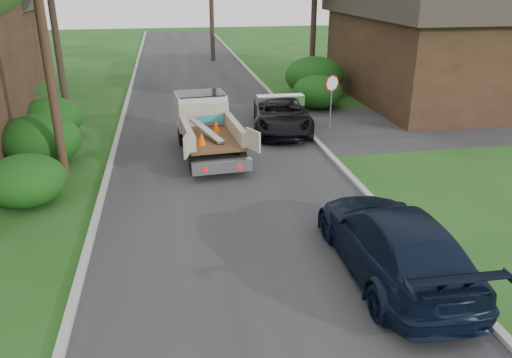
{
  "coord_description": "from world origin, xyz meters",
  "views": [
    {
      "loc": [
        -1.86,
        -11.73,
        6.37
      ],
      "look_at": [
        0.38,
        0.83,
        1.2
      ],
      "focal_mm": 35.0,
      "sensor_mm": 36.0,
      "label": 1
    }
  ],
  "objects": [
    {
      "name": "utility_pole",
      "position": [
        -5.48,
        4.98,
        5.17
      ],
      "size": [
        2.42,
        1.25,
        10.0
      ],
      "color": "#382619",
      "rests_on": "ground"
    },
    {
      "name": "stop_sign",
      "position": [
        5.2,
        9.0,
        1.78
      ],
      "size": [
        0.71,
        0.32,
        2.48
      ],
      "color": "slate",
      "rests_on": "ground"
    },
    {
      "name": "side_street",
      "position": [
        12.0,
        9.0,
        0.01
      ],
      "size": [
        16.0,
        7.0,
        0.02
      ],
      "primitive_type": "cube",
      "color": "#28282B",
      "rests_on": "ground"
    },
    {
      "name": "hedge_left_b",
      "position": [
        -6.5,
        6.5,
        0.94
      ],
      "size": [
        2.86,
        2.86,
        1.87
      ],
      "primitive_type": "ellipsoid",
      "color": "#113D0E",
      "rests_on": "ground"
    },
    {
      "name": "hedge_left_a",
      "position": [
        -6.2,
        3.0,
        0.77
      ],
      "size": [
        2.34,
        2.34,
        1.53
      ],
      "primitive_type": "ellipsoid",
      "color": "#113D0E",
      "rests_on": "ground"
    },
    {
      "name": "curb_left",
      "position": [
        -4.1,
        10.0,
        0.06
      ],
      "size": [
        0.2,
        90.0,
        0.12
      ],
      "primitive_type": "cube",
      "color": "#9E9E99",
      "rests_on": "ground"
    },
    {
      "name": "hedge_right_a",
      "position": [
        5.8,
        13.0,
        0.85
      ],
      "size": [
        2.6,
        2.6,
        1.7
      ],
      "primitive_type": "ellipsoid",
      "color": "#113D0E",
      "rests_on": "ground"
    },
    {
      "name": "navy_suv",
      "position": [
        2.95,
        -2.5,
        0.81
      ],
      "size": [
        2.33,
        5.61,
        1.62
      ],
      "primitive_type": "imported",
      "rotation": [
        0.0,
        0.0,
        3.13
      ],
      "color": "black",
      "rests_on": "ground"
    },
    {
      "name": "hedge_right_b",
      "position": [
        6.5,
        16.0,
        1.1
      ],
      "size": [
        3.38,
        3.38,
        2.21
      ],
      "primitive_type": "ellipsoid",
      "color": "#113D0E",
      "rests_on": "ground"
    },
    {
      "name": "curb_right",
      "position": [
        4.1,
        10.0,
        0.06
      ],
      "size": [
        0.2,
        90.0,
        0.12
      ],
      "primitive_type": "cube",
      "color": "#9E9E99",
      "rests_on": "ground"
    },
    {
      "name": "house_right",
      "position": [
        13.0,
        14.0,
        3.16
      ],
      "size": [
        9.72,
        12.96,
        6.2
      ],
      "rotation": [
        0.0,
        0.0,
        1.57
      ],
      "color": "#331F15",
      "rests_on": "ground"
    },
    {
      "name": "black_pickup",
      "position": [
        3.05,
        9.27,
        0.74
      ],
      "size": [
        3.3,
        5.67,
        1.48
      ],
      "primitive_type": "imported",
      "rotation": [
        0.0,
        0.0,
        -0.16
      ],
      "color": "black",
      "rests_on": "ground"
    },
    {
      "name": "ground",
      "position": [
        0.0,
        0.0,
        0.0
      ],
      "size": [
        120.0,
        120.0,
        0.0
      ],
      "primitive_type": "plane",
      "color": "#1E4614",
      "rests_on": "ground"
    },
    {
      "name": "flatbed_truck",
      "position": [
        -0.5,
        7.24,
        1.12
      ],
      "size": [
        2.68,
        5.61,
        2.06
      ],
      "rotation": [
        0.0,
        0.0,
        0.08
      ],
      "color": "black",
      "rests_on": "ground"
    },
    {
      "name": "road",
      "position": [
        0.0,
        10.0,
        0.0
      ],
      "size": [
        8.0,
        90.0,
        0.02
      ],
      "primitive_type": "cube",
      "color": "#28282B",
      "rests_on": "ground"
    },
    {
      "name": "hedge_left_c",
      "position": [
        -6.8,
        10.0,
        0.85
      ],
      "size": [
        2.6,
        2.6,
        1.7
      ],
      "primitive_type": "ellipsoid",
      "color": "#113D0E",
      "rests_on": "ground"
    }
  ]
}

